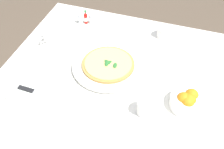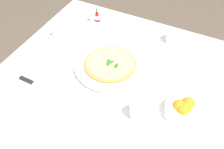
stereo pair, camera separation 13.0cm
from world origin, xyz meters
name	(u,v)px [view 1 (the left image)]	position (x,y,z in m)	size (l,w,h in m)	color
dining_table	(116,106)	(0.00, 0.00, 0.60)	(1.12, 1.12, 0.73)	white
pizza_plate	(108,66)	(-0.08, 0.11, 0.74)	(0.34, 0.34, 0.02)	white
pizza	(108,64)	(-0.08, 0.11, 0.75)	(0.25, 0.25, 0.02)	#C68E47
coffee_cup_center_back	(146,108)	(0.16, -0.09, 0.76)	(0.13, 0.13, 0.07)	white
coffee_cup_far_left	(51,37)	(-0.43, 0.21, 0.75)	(0.13, 0.13, 0.06)	white
coffee_cup_back_corner	(164,33)	(0.13, 0.43, 0.76)	(0.13, 0.13, 0.06)	white
napkin_folded	(36,94)	(-0.31, -0.15, 0.74)	(0.22, 0.13, 0.02)	white
dinner_knife	(36,92)	(-0.31, -0.15, 0.75)	(0.20, 0.02, 0.01)	silver
citrus_bowl	(188,101)	(0.31, 0.00, 0.76)	(0.15, 0.15, 0.07)	white
hot_sauce_bottle	(86,18)	(-0.31, 0.42, 0.76)	(0.02, 0.02, 0.08)	#B7140F
salt_shaker	(91,19)	(-0.29, 0.43, 0.75)	(0.03, 0.03, 0.06)	white
pepper_shaker	(81,19)	(-0.34, 0.41, 0.75)	(0.03, 0.03, 0.06)	white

